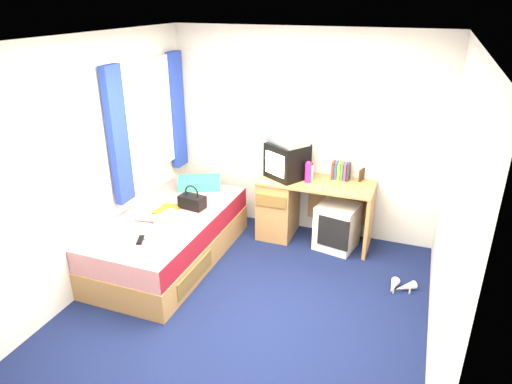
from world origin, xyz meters
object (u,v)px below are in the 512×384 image
at_px(towel, 173,220).
at_px(picture_frame, 362,175).
at_px(water_bottle, 146,218).
at_px(pillow, 199,183).
at_px(desk, 293,205).
at_px(bed, 171,237).
at_px(magazine, 167,210).
at_px(aerosol_can, 311,173).
at_px(white_heels, 399,287).
at_px(remote_control, 141,240).
at_px(crt_tv, 287,161).
at_px(vcr, 288,140).
at_px(colour_swatch_fan, 146,237).
at_px(handbag, 192,201).
at_px(pink_water_bottle, 308,173).

bearing_deg(towel, picture_frame, 39.21).
xyz_separation_m(picture_frame, water_bottle, (-1.98, -1.40, -0.24)).
height_order(pillow, water_bottle, pillow).
xyz_separation_m(pillow, desk, (1.14, 0.19, -0.19)).
bearing_deg(towel, bed, 130.75).
xyz_separation_m(towel, magazine, (-0.23, 0.27, -0.04)).
distance_m(aerosol_can, white_heels, 1.56).
xyz_separation_m(magazine, remote_control, (0.11, -0.68, 0.00)).
relative_size(water_bottle, white_heels, 0.70).
bearing_deg(white_heels, water_bottle, -169.24).
height_order(crt_tv, towel, crt_tv).
bearing_deg(remote_control, vcr, 37.18).
distance_m(aerosol_can, colour_swatch_fan, 1.98).
height_order(pillow, desk, desk).
xyz_separation_m(remote_control, white_heels, (2.38, 0.86, -0.51)).
bearing_deg(colour_swatch_fan, bed, 94.82).
bearing_deg(colour_swatch_fan, picture_frame, 43.59).
distance_m(towel, white_heels, 2.37).
relative_size(handbag, towel, 1.01).
bearing_deg(desk, picture_frame, 15.14).
distance_m(crt_tv, towel, 1.49).
distance_m(picture_frame, water_bottle, 2.44).
xyz_separation_m(crt_tv, colour_swatch_fan, (-0.96, -1.50, -0.41)).
height_order(picture_frame, water_bottle, picture_frame).
bearing_deg(pillow, pink_water_bottle, 5.42).
xyz_separation_m(pillow, aerosol_can, (1.34, 0.20, 0.25)).
xyz_separation_m(bed, white_heels, (2.41, 0.28, -0.23)).
bearing_deg(towel, water_bottle, -174.20).
distance_m(desk, vcr, 0.79).
distance_m(desk, pink_water_bottle, 0.49).
bearing_deg(handbag, crt_tv, 48.60).
distance_m(bed, picture_frame, 2.26).
bearing_deg(white_heels, towel, -168.60).
bearing_deg(vcr, white_heels, 7.25).
xyz_separation_m(towel, white_heels, (2.26, 0.46, -0.55)).
bearing_deg(bed, crt_tv, 44.78).
bearing_deg(picture_frame, pink_water_bottle, -140.44).
height_order(towel, magazine, towel).
height_order(desk, white_heels, desk).
height_order(crt_tv, magazine, crt_tv).
bearing_deg(crt_tv, colour_swatch_fan, -91.92).
bearing_deg(aerosol_can, pink_water_bottle, -103.26).
distance_m(vcr, magazine, 1.55).
relative_size(crt_tv, pink_water_bottle, 2.45).
bearing_deg(desk, bed, -137.56).
distance_m(handbag, water_bottle, 0.55).
xyz_separation_m(magazine, white_heels, (2.49, 0.18, -0.51)).
bearing_deg(crt_tv, vcr, 90.00).
bearing_deg(water_bottle, remote_control, -64.33).
height_order(bed, aerosol_can, aerosol_can).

